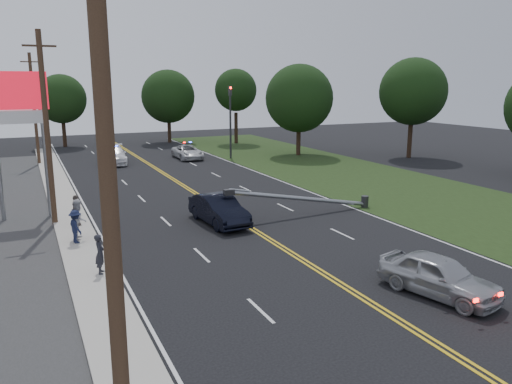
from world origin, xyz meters
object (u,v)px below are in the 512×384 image
emergency_b (114,155)px  bystander_c (76,227)px  utility_pole_far (34,109)px  bystander_d (76,210)px  emergency_a (188,152)px  bystander_b (79,219)px  utility_pole_near (112,234)px  utility_pole_mid (47,129)px  pylon_sign (17,110)px  crashed_sedan (219,210)px  fallen_streetlight (309,199)px  waiting_sedan (439,276)px  bystander_a (100,254)px  traffic_signal (230,116)px

emergency_b → bystander_c: size_ratio=3.52×
utility_pole_far → bystander_d: bearing=-87.5°
emergency_a → bystander_b: bearing=-118.7°
utility_pole_near → utility_pole_far: 42.00m
emergency_b → utility_pole_mid: bearing=-100.7°
pylon_sign → utility_pole_mid: (1.30, -2.00, -0.91)m
utility_pole_far → bystander_d: 23.57m
pylon_sign → crashed_sedan: 12.05m
fallen_streetlight → utility_pole_near: size_ratio=0.94×
waiting_sedan → utility_pole_near: bearing=-174.1°
fallen_streetlight → utility_pole_far: bearing=117.2°
emergency_a → bystander_d: 24.06m
utility_pole_mid → utility_pole_far: 22.00m
bystander_c → waiting_sedan: bearing=-150.5°
fallen_streetlight → utility_pole_far: (-13.39, 26.00, 4.17)m
utility_pole_far → bystander_b: size_ratio=5.21×
utility_pole_near → crashed_sedan: bearing=64.0°
bystander_d → utility_pole_mid: bearing=40.0°
pylon_sign → bystander_a: 12.01m
fallen_streetlight → utility_pole_far: 29.54m
utility_pole_near → emergency_b: utility_pole_near is taller
fallen_streetlight → utility_pole_far: size_ratio=0.94×
pylon_sign → crashed_sedan: pylon_sign is taller
bystander_c → bystander_a: bearing=171.4°
traffic_signal → utility_pole_near: utility_pole_near is taller
bystander_b → crashed_sedan: bearing=-76.4°
traffic_signal → bystander_a: traffic_signal is taller
fallen_streetlight → bystander_d: (-12.38, 2.82, 0.01)m
bystander_c → traffic_signal: bearing=-51.9°
traffic_signal → utility_pole_mid: bearing=-134.2°
emergency_b → bystander_a: bystander_a is taller
utility_pole_near → utility_pole_mid: 20.00m
pylon_sign → emergency_b: size_ratio=1.45×
fallen_streetlight → emergency_b: bearing=106.7°
emergency_b → bystander_c: bearing=-96.1°
fallen_streetlight → traffic_signal: bearing=79.4°
traffic_signal → utility_pole_near: (-17.50, -38.00, 0.88)m
fallen_streetlight → utility_pole_mid: 14.58m
bystander_a → utility_pole_near: bearing=-172.6°
utility_pole_near → emergency_b: 40.19m
utility_pole_far → emergency_a: 14.42m
utility_pole_far → emergency_b: bearing=-21.9°
waiting_sedan → crashed_sedan: bearing=92.7°
waiting_sedan → emergency_b: size_ratio=0.79×
utility_pole_far → emergency_a: size_ratio=2.09×
emergency_a → bystander_c: 26.83m
emergency_a → bystander_c: bearing=-118.5°
pylon_sign → utility_pole_near: 22.06m
crashed_sedan → fallen_streetlight: bearing=-8.5°
utility_pole_mid → bystander_b: (0.90, -3.57, -4.00)m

